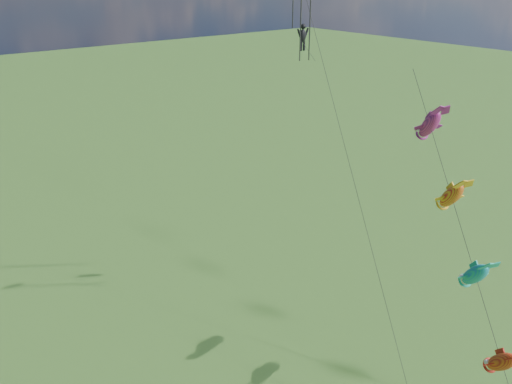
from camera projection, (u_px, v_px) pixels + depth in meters
fish_windsock_rig at (463, 235)px, 29.34m from camera, size 7.01×14.45×16.76m
parafoil_rig at (305, 15)px, 37.80m from camera, size 6.28×16.76×27.72m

